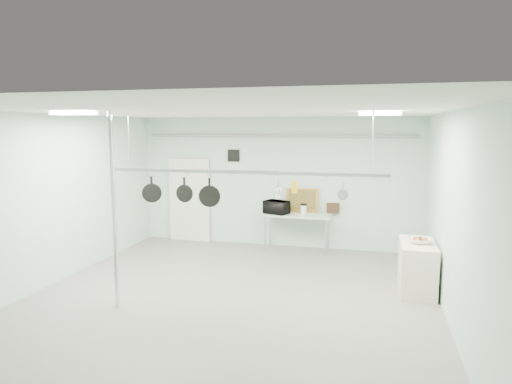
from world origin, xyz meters
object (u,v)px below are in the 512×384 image
(skillet_left, at_px, (152,189))
(skillet_right, at_px, (209,193))
(microwave, at_px, (277,207))
(prep_table, at_px, (297,217))
(coffee_canister, at_px, (304,210))
(fruit_bowl, at_px, (420,241))
(skillet_mid, at_px, (184,189))
(pot_rack, at_px, (242,170))
(side_cabinet, at_px, (417,267))
(chrome_pole, at_px, (114,211))

(skillet_left, distance_m, skillet_right, 1.09)
(microwave, relative_size, skillet_right, 1.11)
(prep_table, xyz_separation_m, coffee_canister, (0.15, -0.03, 0.18))
(microwave, distance_m, fruit_bowl, 3.73)
(skillet_left, bearing_deg, fruit_bowl, -10.61)
(skillet_left, bearing_deg, skillet_mid, -23.47)
(prep_table, relative_size, skillet_mid, 3.77)
(coffee_canister, height_order, fruit_bowl, coffee_canister)
(microwave, xyz_separation_m, coffee_canister, (0.63, 0.08, -0.05))
(prep_table, height_order, pot_rack, pot_rack)
(coffee_canister, xyz_separation_m, skillet_left, (-2.24, -3.27, 0.85))
(pot_rack, xyz_separation_m, fruit_bowl, (2.98, 1.06, -1.28))
(side_cabinet, distance_m, coffee_canister, 3.28)
(prep_table, bearing_deg, microwave, -167.86)
(pot_rack, bearing_deg, skillet_right, 180.00)
(chrome_pole, bearing_deg, microwave, 66.07)
(fruit_bowl, distance_m, skillet_right, 3.83)
(microwave, relative_size, coffee_canister, 2.61)
(chrome_pole, distance_m, side_cabinet, 5.37)
(skillet_left, relative_size, skillet_mid, 1.06)
(pot_rack, bearing_deg, microwave, 91.47)
(coffee_canister, xyz_separation_m, skillet_mid, (-1.61, -3.27, 0.86))
(chrome_pole, distance_m, microwave, 4.51)
(chrome_pole, distance_m, coffee_canister, 4.88)
(fruit_bowl, bearing_deg, side_cabinet, 130.66)
(chrome_pole, relative_size, skillet_left, 7.14)
(fruit_bowl, bearing_deg, pot_rack, -160.34)
(chrome_pole, height_order, skillet_mid, chrome_pole)
(coffee_canister, distance_m, fruit_bowl, 3.28)
(pot_rack, bearing_deg, side_cabinet, 20.45)
(skillet_right, bearing_deg, pot_rack, -10.21)
(side_cabinet, height_order, skillet_mid, skillet_mid)
(chrome_pole, xyz_separation_m, side_cabinet, (4.85, 2.00, -1.15))
(side_cabinet, bearing_deg, skillet_left, -166.65)
(side_cabinet, xyz_separation_m, coffee_canister, (-2.40, 2.17, 0.56))
(prep_table, bearing_deg, chrome_pole, -118.71)
(microwave, bearing_deg, skillet_left, 86.65)
(prep_table, bearing_deg, coffee_canister, -10.28)
(fruit_bowl, distance_m, skillet_left, 4.87)
(pot_rack, height_order, coffee_canister, pot_rack)
(fruit_bowl, bearing_deg, skillet_mid, -165.23)
(pot_rack, relative_size, coffee_canister, 22.27)
(side_cabinet, bearing_deg, chrome_pole, -157.59)
(fruit_bowl, bearing_deg, prep_table, 139.10)
(skillet_mid, bearing_deg, pot_rack, 0.60)
(microwave, relative_size, skillet_mid, 1.33)
(pot_rack, xyz_separation_m, skillet_right, (-0.59, 0.00, -0.40))
(prep_table, distance_m, microwave, 0.54)
(pot_rack, xyz_separation_m, skillet_mid, (-1.06, 0.00, -0.36))
(skillet_right, bearing_deg, prep_table, 63.04)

